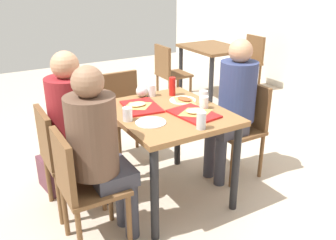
{
  "coord_description": "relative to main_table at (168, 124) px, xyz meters",
  "views": [
    {
      "loc": [
        2.28,
        -1.33,
        1.77
      ],
      "look_at": [
        0.0,
        0.0,
        0.69
      ],
      "focal_mm": 38.85,
      "sensor_mm": 36.0,
      "label": 1
    }
  ],
  "objects": [
    {
      "name": "plastic_cup_d",
      "position": [
        0.1,
        0.27,
        0.16
      ],
      "size": [
        0.07,
        0.07,
        0.1
      ],
      "primitive_type": "cylinder",
      "color": "white",
      "rests_on": "main_table"
    },
    {
      "name": "ground_plane",
      "position": [
        0.0,
        0.0,
        -0.66
      ],
      "size": [
        10.0,
        10.0,
        0.02
      ],
      "primitive_type": "cube",
      "color": "#B7A893"
    },
    {
      "name": "person_in_red",
      "position": [
        -0.24,
        -0.66,
        0.09
      ],
      "size": [
        0.32,
        0.42,
        1.26
      ],
      "color": "#383842",
      "rests_on": "ground_plane"
    },
    {
      "name": "background_table",
      "position": [
        -1.93,
        1.88,
        -0.02
      ],
      "size": [
        0.9,
        0.7,
        0.77
      ],
      "color": "brown",
      "rests_on": "ground_plane"
    },
    {
      "name": "tray_red_near",
      "position": [
        -0.17,
        -0.15,
        0.12
      ],
      "size": [
        0.39,
        0.31,
        0.02
      ],
      "primitive_type": "cube",
      "rotation": [
        0.0,
        0.0,
        -0.13
      ],
      "color": "red",
      "rests_on": "main_table"
    },
    {
      "name": "plastic_cup_c",
      "position": [
        -0.39,
        0.06,
        0.16
      ],
      "size": [
        0.07,
        0.07,
        0.1
      ],
      "primitive_type": "cylinder",
      "color": "white",
      "rests_on": "main_table"
    },
    {
      "name": "paper_plate_center",
      "position": [
        -0.15,
        0.23,
        0.12
      ],
      "size": [
        0.22,
        0.22,
        0.01
      ],
      "primitive_type": "cylinder",
      "color": "white",
      "rests_on": "main_table"
    },
    {
      "name": "background_chair_far",
      "position": [
        -1.93,
        2.61,
        -0.15
      ],
      "size": [
        0.4,
        0.4,
        0.85
      ],
      "color": "brown",
      "rests_on": "ground_plane"
    },
    {
      "name": "chair_near_right",
      "position": [
        0.24,
        -0.8,
        -0.15
      ],
      "size": [
        0.4,
        0.4,
        0.85
      ],
      "color": "brown",
      "rests_on": "ground_plane"
    },
    {
      "name": "paper_plate_near_edge",
      "position": [
        0.15,
        -0.23,
        0.12
      ],
      "size": [
        0.22,
        0.22,
        0.01
      ],
      "primitive_type": "cylinder",
      "color": "white",
      "rests_on": "main_table"
    },
    {
      "name": "background_chair_near",
      "position": [
        -1.93,
        1.14,
        -0.15
      ],
      "size": [
        0.4,
        0.4,
        0.85
      ],
      "color": "brown",
      "rests_on": "ground_plane"
    },
    {
      "name": "chair_near_left",
      "position": [
        -0.24,
        -0.8,
        -0.15
      ],
      "size": [
        0.4,
        0.4,
        0.85
      ],
      "color": "brown",
      "rests_on": "ground_plane"
    },
    {
      "name": "handbag",
      "position": [
        -0.59,
        -0.81,
        -0.51
      ],
      "size": [
        0.34,
        0.2,
        0.28
      ],
      "primitive_type": "cube",
      "rotation": [
        0.0,
        0.0,
        0.14
      ],
      "color": "#592D38",
      "rests_on": "ground_plane"
    },
    {
      "name": "chair_left_end",
      "position": [
        -0.87,
        0.0,
        -0.15
      ],
      "size": [
        0.4,
        0.4,
        0.85
      ],
      "color": "brown",
      "rests_on": "ground_plane"
    },
    {
      "name": "soda_can",
      "position": [
        0.41,
        0.02,
        0.18
      ],
      "size": [
        0.07,
        0.07,
        0.12
      ],
      "primitive_type": "cylinder",
      "color": "#B7BCC6",
      "rests_on": "main_table"
    },
    {
      "name": "condiment_bottle",
      "position": [
        -0.32,
        0.23,
        0.19
      ],
      "size": [
        0.06,
        0.06,
        0.16
      ],
      "primitive_type": "cylinder",
      "color": "red",
      "rests_on": "main_table"
    },
    {
      "name": "tray_red_far",
      "position": [
        0.17,
        0.12,
        0.12
      ],
      "size": [
        0.39,
        0.31,
        0.02
      ],
      "primitive_type": "cube",
      "rotation": [
        0.0,
        0.0,
        0.13
      ],
      "color": "red",
      "rests_on": "main_table"
    },
    {
      "name": "main_table",
      "position": [
        0.0,
        0.0,
        0.0
      ],
      "size": [
        0.97,
        0.83,
        0.77
      ],
      "color": "olive",
      "rests_on": "ground_plane"
    },
    {
      "name": "chair_far_side",
      "position": [
        0.0,
        0.8,
        -0.15
      ],
      "size": [
        0.4,
        0.4,
        0.85
      ],
      "color": "brown",
      "rests_on": "ground_plane"
    },
    {
      "name": "pizza_slice_b",
      "position": [
        0.17,
        0.14,
        0.14
      ],
      "size": [
        0.19,
        0.23,
        0.02
      ],
      "color": "#C68C47",
      "rests_on": "tray_red_far"
    },
    {
      "name": "plastic_cup_a",
      "position": [
        -0.02,
        0.35,
        0.16
      ],
      "size": [
        0.07,
        0.07,
        0.1
      ],
      "primitive_type": "cylinder",
      "color": "white",
      "rests_on": "main_table"
    },
    {
      "name": "pizza_slice_a",
      "position": [
        -0.18,
        -0.17,
        0.14
      ],
      "size": [
        0.18,
        0.22,
        0.02
      ],
      "color": "tan",
      "rests_on": "tray_red_near"
    },
    {
      "name": "plastic_cup_b",
      "position": [
        0.02,
        -0.35,
        0.16
      ],
      "size": [
        0.07,
        0.07,
        0.1
      ],
      "primitive_type": "cylinder",
      "color": "white",
      "rests_on": "main_table"
    },
    {
      "name": "pizza_slice_c",
      "position": [
        -0.12,
        0.23,
        0.13
      ],
      "size": [
        0.23,
        0.16,
        0.02
      ],
      "color": "tan",
      "rests_on": "paper_plate_center"
    },
    {
      "name": "person_in_brown_jacket",
      "position": [
        0.24,
        -0.66,
        0.09
      ],
      "size": [
        0.32,
        0.42,
        1.26
      ],
      "color": "#383842",
      "rests_on": "ground_plane"
    },
    {
      "name": "foil_bundle",
      "position": [
        -0.41,
        -0.02,
        0.16
      ],
      "size": [
        0.1,
        0.1,
        0.1
      ],
      "primitive_type": "sphere",
      "color": "silver",
      "rests_on": "main_table"
    },
    {
      "name": "person_far_side",
      "position": [
        -0.0,
        0.66,
        0.09
      ],
      "size": [
        0.32,
        0.42,
        1.26
      ],
      "color": "#383842",
      "rests_on": "ground_plane"
    }
  ]
}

